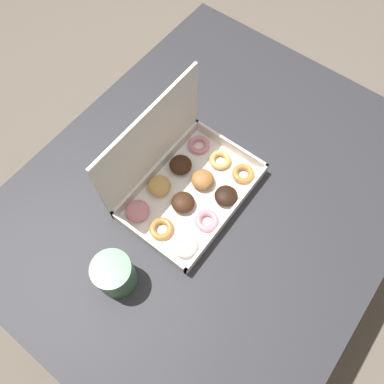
{
  "coord_description": "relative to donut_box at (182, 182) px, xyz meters",
  "views": [
    {
      "loc": [
        -0.39,
        -0.22,
        1.67
      ],
      "look_at": [
        -0.04,
        0.04,
        0.76
      ],
      "focal_mm": 35.0,
      "sensor_mm": 36.0,
      "label": 1
    }
  ],
  "objects": [
    {
      "name": "coffee_mug",
      "position": [
        -0.29,
        -0.03,
        0.01
      ],
      "size": [
        0.09,
        0.09,
        0.1
      ],
      "color": "#4C8456",
      "rests_on": "dining_table"
    },
    {
      "name": "donut_box",
      "position": [
        0.0,
        0.0,
        0.0
      ],
      "size": [
        0.37,
        0.25,
        0.26
      ],
      "color": "white",
      "rests_on": "dining_table"
    },
    {
      "name": "ground_plane",
      "position": [
        0.05,
        -0.07,
        -0.79
      ],
      "size": [
        8.0,
        8.0,
        0.0
      ],
      "primitive_type": "plane",
      "color": "#6B6054"
    },
    {
      "name": "dining_table",
      "position": [
        0.05,
        -0.07,
        -0.14
      ],
      "size": [
        1.17,
        0.94,
        0.75
      ],
      "color": "#2D2D33",
      "rests_on": "ground_plane"
    }
  ]
}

